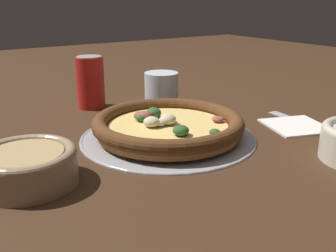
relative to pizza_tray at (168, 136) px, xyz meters
The scene contains 8 objects.
ground_plane 0.00m from the pizza_tray, ahead, with size 3.00×3.00×0.00m, color #3D2616.
pizza_tray is the anchor object (origin of this frame).
pizza 0.02m from the pizza_tray, 45.62° to the left, with size 0.29×0.29×0.04m.
bowl_near 0.28m from the pizza_tray, 99.53° to the left, with size 0.14×0.14×0.05m.
drinking_cup 0.25m from the pizza_tray, 29.94° to the right, with size 0.08×0.08×0.08m.
napkin 0.27m from the pizza_tray, 109.60° to the right, with size 0.15×0.15×0.01m.
fork 0.30m from the pizza_tray, 103.06° to the right, with size 0.18×0.03×0.00m.
beverage_can 0.29m from the pizza_tray, ahead, with size 0.07×0.07×0.12m.
Camera 1 is at (-0.59, 0.39, 0.26)m, focal length 42.00 mm.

